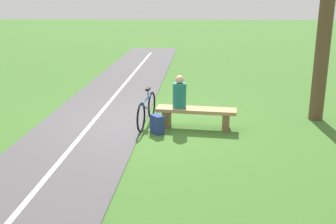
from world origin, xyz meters
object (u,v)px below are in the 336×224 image
Objects in this scene: bench at (196,114)px; tree_near_bench at (326,22)px; bicycle at (147,110)px; backpack at (157,124)px; person_seated at (179,94)px.

bench is 3.75m from tree_near_bench.
bench is at bearing 89.11° from bicycle.
backpack is at bearing 33.90° from bicycle.
tree_near_bench reaches higher than person_seated.
bicycle is at bearing -2.93° from person_seated.
person_seated is at bearing 12.30° from tree_near_bench.
person_seated is at bearing 88.13° from bicycle.
bench is 0.35× the size of tree_near_bench.
backpack is (0.49, 0.47, -0.60)m from person_seated.
backpack is at bearing 33.39° from bench.
bench is at bearing -154.46° from backpack.
backpack is at bearing 51.92° from person_seated.
backpack is 4.64m from tree_near_bench.
bicycle reaches higher than bench.
tree_near_bench is (-3.91, -1.22, 2.18)m from backpack.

